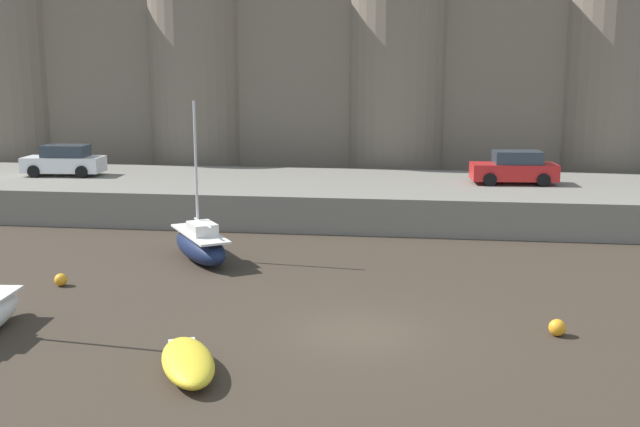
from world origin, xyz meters
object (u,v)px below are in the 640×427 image
at_px(sailboat_foreground_centre, 200,244).
at_px(car_quay_east, 515,168).
at_px(rowboat_midflat_centre, 188,361).
at_px(car_quay_centre_east, 64,161).
at_px(mooring_buoy_near_channel, 557,328).
at_px(mooring_buoy_near_shore, 61,280).

height_order(sailboat_foreground_centre, car_quay_east, sailboat_foreground_centre).
relative_size(rowboat_midflat_centre, car_quay_centre_east, 0.78).
bearing_deg(mooring_buoy_near_channel, rowboat_midflat_centre, -156.99).
height_order(mooring_buoy_near_shore, mooring_buoy_near_channel, mooring_buoy_near_channel).
xyz_separation_m(rowboat_midflat_centre, mooring_buoy_near_shore, (-6.54, 6.61, -0.11)).
distance_m(sailboat_foreground_centre, car_quay_centre_east, 14.77).
bearing_deg(rowboat_midflat_centre, sailboat_foreground_centre, 105.16).
height_order(sailboat_foreground_centre, mooring_buoy_near_channel, sailboat_foreground_centre).
distance_m(mooring_buoy_near_channel, car_quay_east, 17.29).
distance_m(rowboat_midflat_centre, car_quay_centre_east, 24.79).
relative_size(mooring_buoy_near_shore, car_quay_centre_east, 0.10).
height_order(mooring_buoy_near_shore, car_quay_east, car_quay_east).
distance_m(rowboat_midflat_centre, mooring_buoy_near_shore, 9.30).
bearing_deg(sailboat_foreground_centre, rowboat_midflat_centre, -74.84).
distance_m(rowboat_midflat_centre, car_quay_east, 23.37).
xyz_separation_m(mooring_buoy_near_shore, car_quay_centre_east, (-6.77, 14.20, 2.22)).
relative_size(sailboat_foreground_centre, mooring_buoy_near_channel, 12.90).
bearing_deg(rowboat_midflat_centre, mooring_buoy_near_shore, 134.68).
distance_m(rowboat_midflat_centre, sailboat_foreground_centre, 10.92).
xyz_separation_m(sailboat_foreground_centre, car_quay_east, (12.78, 10.51, 1.79)).
xyz_separation_m(sailboat_foreground_centre, mooring_buoy_near_shore, (-3.68, -3.93, -0.43)).
relative_size(car_quay_centre_east, car_quay_east, 1.00).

